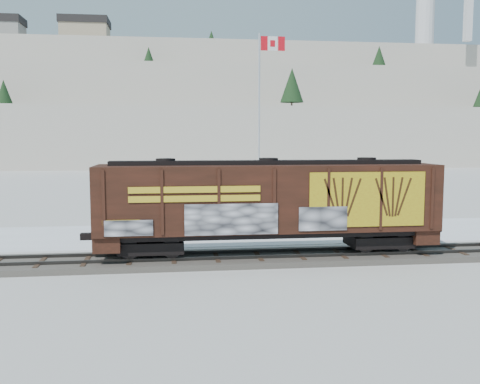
{
  "coord_description": "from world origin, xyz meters",
  "views": [
    {
      "loc": [
        -4.05,
        -24.92,
        5.88
      ],
      "look_at": [
        -0.47,
        3.0,
        3.04
      ],
      "focal_mm": 40.0,
      "sensor_mm": 36.0,
      "label": 1
    }
  ],
  "objects": [
    {
      "name": "parking_strip",
      "position": [
        0.0,
        7.5,
        0.01
      ],
      "size": [
        40.0,
        8.0,
        0.03
      ],
      "primitive_type": "cube",
      "color": "white",
      "rests_on": "ground"
    },
    {
      "name": "ground",
      "position": [
        0.0,
        0.0,
        0.0
      ],
      "size": [
        500.0,
        500.0,
        0.0
      ],
      "primitive_type": "plane",
      "color": "white",
      "rests_on": "ground"
    },
    {
      "name": "car_silver",
      "position": [
        -5.79,
        7.77,
        0.85
      ],
      "size": [
        4.96,
        2.35,
        1.64
      ],
      "primitive_type": "imported",
      "rotation": [
        0.0,
        0.0,
        1.66
      ],
      "color": "#A6A8AD",
      "rests_on": "parking_strip"
    },
    {
      "name": "hillside",
      "position": [
        -0.05,
        139.79,
        14.37
      ],
      "size": [
        360.0,
        110.0,
        93.0
      ],
      "color": "white",
      "rests_on": "ground"
    },
    {
      "name": "car_dark",
      "position": [
        1.64,
        7.35,
        0.66
      ],
      "size": [
        4.55,
        2.41,
        1.26
      ],
      "primitive_type": "imported",
      "rotation": [
        0.0,
        0.0,
        1.73
      ],
      "color": "black",
      "rests_on": "parking_strip"
    },
    {
      "name": "car_white",
      "position": [
        -3.81,
        6.33,
        0.84
      ],
      "size": [
        5.2,
        3.57,
        1.62
      ],
      "primitive_type": "imported",
      "rotation": [
        0.0,
        0.0,
        1.99
      ],
      "color": "white",
      "rests_on": "parking_strip"
    },
    {
      "name": "hopper_railcar",
      "position": [
        0.51,
        -0.01,
        2.88
      ],
      "size": [
        16.11,
        3.06,
        4.41
      ],
      "color": "black",
      "rests_on": "rail_track"
    },
    {
      "name": "flagpole",
      "position": [
        2.33,
        13.26,
        5.04
      ],
      "size": [
        2.3,
        0.9,
        13.28
      ],
      "color": "silver",
      "rests_on": "ground"
    },
    {
      "name": "rail_track",
      "position": [
        0.0,
        0.0,
        0.15
      ],
      "size": [
        50.0,
        3.4,
        0.43
      ],
      "color": "#59544C",
      "rests_on": "ground"
    }
  ]
}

